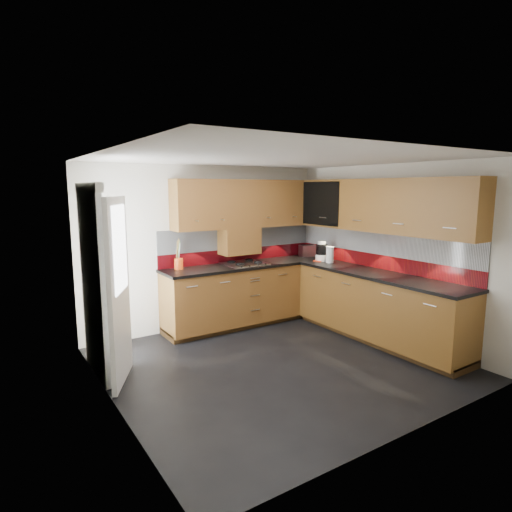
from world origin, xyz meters
TOP-DOWN VIEW (x-y plane):
  - room at (0.00, 0.00)m, footprint 4.00×3.80m
  - base_cabinets at (1.07, 0.72)m, footprint 2.70×3.20m
  - countertop at (1.05, 0.70)m, footprint 2.72×3.22m
  - backsplash at (1.28, 0.93)m, footprint 2.70×3.20m
  - upper_cabinets at (1.23, 0.78)m, footprint 2.50×3.20m
  - extractor_hood at (0.45, 1.64)m, footprint 0.60×0.33m
  - glass_cabinet at (1.71, 1.07)m, footprint 0.32×0.80m
  - back_door at (-1.78, 0.75)m, footprint 0.42×1.19m
  - gas_hob at (0.45, 1.47)m, footprint 0.60×0.53m
  - utensil_pot at (-0.54, 1.66)m, footprint 0.12×0.12m
  - toaster at (1.75, 1.57)m, footprint 0.30×0.22m
  - food_processor at (1.62, 1.08)m, footprint 0.19×0.19m
  - paper_towel at (1.63, 0.89)m, footprint 0.15×0.15m
  - orange_cloth at (1.57, 1.08)m, footprint 0.18×0.17m

SIDE VIEW (x-z plane):
  - base_cabinets at x=1.07m, z-range -0.04..0.91m
  - countertop at x=1.05m, z-range 0.90..0.94m
  - orange_cloth at x=1.57m, z-range 0.94..0.96m
  - gas_hob at x=0.45m, z-range 0.93..0.98m
  - back_door at x=-1.78m, z-range 0.01..2.05m
  - toaster at x=1.75m, z-range 0.94..1.13m
  - utensil_pot at x=-0.54m, z-range 0.82..1.25m
  - paper_towel at x=1.63m, z-range 0.94..1.19m
  - food_processor at x=1.62m, z-range 0.93..1.24m
  - backsplash at x=1.28m, z-range 0.94..1.48m
  - extractor_hood at x=0.45m, z-range 1.08..1.48m
  - room at x=0.00m, z-range 0.18..2.82m
  - upper_cabinets at x=1.23m, z-range 1.48..2.20m
  - glass_cabinet at x=1.71m, z-range 1.54..2.20m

